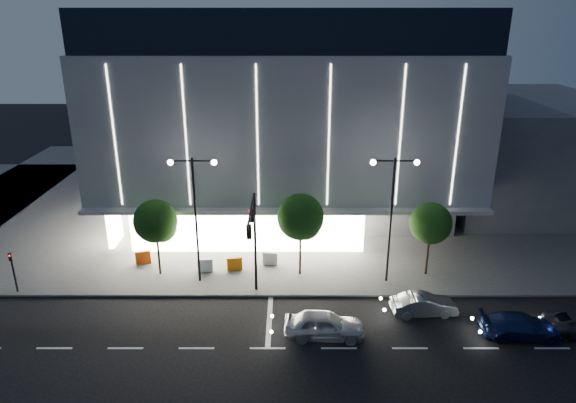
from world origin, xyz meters
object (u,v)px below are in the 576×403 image
(car_second, at_px, (424,305))
(barrier_a, at_px, (143,258))
(street_lamp_west, at_px, (195,202))
(car_lead, at_px, (324,325))
(tree_right, at_px, (431,225))
(traffic_mast, at_px, (253,232))
(ped_signal_far, at_px, (13,268))
(car_third, at_px, (521,326))
(tree_left, at_px, (156,223))
(street_lamp_east, at_px, (392,202))
(tree_mid, at_px, (301,219))
(barrier_d, at_px, (270,258))
(barrier_c, at_px, (235,264))
(barrier_b, at_px, (205,265))

(car_second, relative_size, barrier_a, 3.69)
(street_lamp_west, height_order, car_lead, street_lamp_west)
(tree_right, bearing_deg, car_lead, -136.54)
(street_lamp_west, distance_m, tree_right, 16.19)
(car_lead, distance_m, barrier_a, 15.62)
(traffic_mast, bearing_deg, tree_right, 17.02)
(ped_signal_far, xyz_separation_m, tree_right, (28.03, 2.52, 2.00))
(tree_right, relative_size, car_third, 1.18)
(tree_left, height_order, barrier_a, tree_left)
(barrier_a, bearing_deg, street_lamp_east, -23.71)
(tree_mid, height_order, car_second, tree_mid)
(ped_signal_far, bearing_deg, street_lamp_west, 7.13)
(car_third, distance_m, barrier_a, 25.81)
(street_lamp_east, bearing_deg, barrier_a, 171.84)
(street_lamp_east, distance_m, barrier_d, 10.04)
(barrier_c, bearing_deg, ped_signal_far, -179.29)
(barrier_a, bearing_deg, car_lead, -50.25)
(street_lamp_east, xyz_separation_m, ped_signal_far, (-25.00, -1.50, -4.07))
(ped_signal_far, bearing_deg, traffic_mast, -4.15)
(car_third, height_order, barrier_c, car_third)
(car_lead, relative_size, barrier_d, 4.22)
(street_lamp_east, xyz_separation_m, barrier_b, (-12.81, 1.30, -5.31))
(street_lamp_west, relative_size, car_third, 1.92)
(street_lamp_east, bearing_deg, barrier_b, 174.20)
(street_lamp_east, distance_m, car_second, 6.82)
(barrier_a, bearing_deg, tree_mid, -22.92)
(car_lead, bearing_deg, barrier_a, 57.69)
(car_lead, bearing_deg, tree_left, 59.01)
(tree_mid, relative_size, car_second, 1.52)
(tree_mid, height_order, car_third, tree_mid)
(car_second, bearing_deg, traffic_mast, 78.14)
(street_lamp_east, relative_size, car_lead, 1.94)
(car_second, bearing_deg, car_lead, 105.77)
(barrier_a, distance_m, barrier_c, 6.96)
(car_third, relative_size, barrier_d, 4.26)
(car_lead, bearing_deg, barrier_c, 39.45)
(car_lead, bearing_deg, tree_mid, 11.67)
(street_lamp_east, height_order, car_lead, street_lamp_east)
(tree_left, height_order, car_second, tree_left)
(car_second, distance_m, barrier_a, 20.27)
(car_third, bearing_deg, street_lamp_east, 49.89)
(car_lead, bearing_deg, barrier_b, 48.75)
(street_lamp_east, bearing_deg, car_third, -43.48)
(traffic_mast, relative_size, barrier_c, 6.43)
(barrier_c, bearing_deg, barrier_b, 174.71)
(tree_right, bearing_deg, street_lamp_east, -161.37)
(car_second, relative_size, barrier_d, 3.69)
(tree_mid, distance_m, barrier_a, 12.29)
(ped_signal_far, height_order, barrier_a, ped_signal_far)
(street_lamp_east, xyz_separation_m, car_second, (1.58, -4.01, -5.29))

